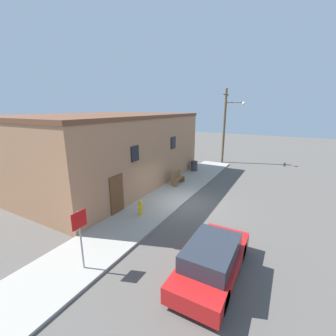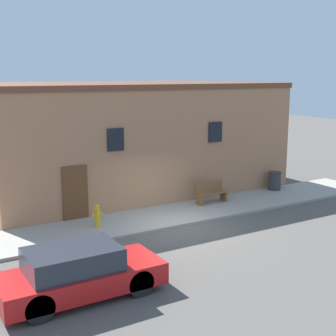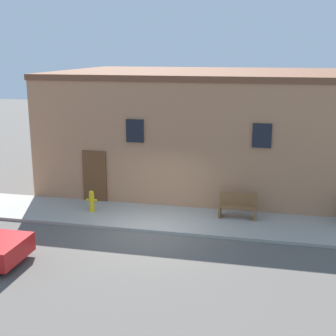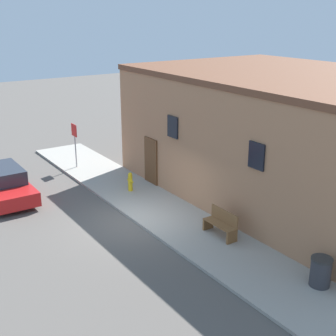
# 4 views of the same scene
# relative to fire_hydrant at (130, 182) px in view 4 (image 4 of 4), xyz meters

# --- Properties ---
(ground_plane) EXTENTS (80.00, 80.00, 0.00)m
(ground_plane) POSITION_rel_fire_hydrant_xyz_m (2.66, -1.39, -0.53)
(ground_plane) COLOR #56514C
(sidewalk) EXTENTS (22.15, 2.71, 0.11)m
(sidewalk) POSITION_rel_fire_hydrant_xyz_m (2.66, -0.03, -0.47)
(sidewalk) COLOR #9E998E
(sidewalk) RESTS_ON ground
(brick_building) EXTENTS (14.00, 9.28, 5.21)m
(brick_building) POSITION_rel_fire_hydrant_xyz_m (3.82, 5.90, 2.08)
(brick_building) COLOR #A87551
(brick_building) RESTS_ON ground
(fire_hydrant) EXTENTS (0.42, 0.20, 0.84)m
(fire_hydrant) POSITION_rel_fire_hydrant_xyz_m (0.00, 0.00, 0.00)
(fire_hydrant) COLOR gold
(fire_hydrant) RESTS_ON sidewalk
(stop_sign) EXTENTS (0.61, 0.06, 2.21)m
(stop_sign) POSITION_rel_fire_hydrant_xyz_m (-4.39, -0.64, 1.11)
(stop_sign) COLOR gray
(stop_sign) RESTS_ON sidewalk
(bench) EXTENTS (1.37, 0.44, 0.92)m
(bench) POSITION_rel_fire_hydrant_xyz_m (5.52, 0.52, 0.01)
(bench) COLOR brown
(bench) RESTS_ON sidewalk
(trash_bin) EXTENTS (0.62, 0.62, 0.87)m
(trash_bin) POSITION_rel_fire_hydrant_xyz_m (9.53, 0.83, 0.02)
(trash_bin) COLOR #333338
(trash_bin) RESTS_ON sidewalk
(parked_car) EXTENTS (4.19, 1.71, 1.34)m
(parked_car) POSITION_rel_fire_hydrant_xyz_m (-2.45, -4.75, 0.12)
(parked_car) COLOR black
(parked_car) RESTS_ON ground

